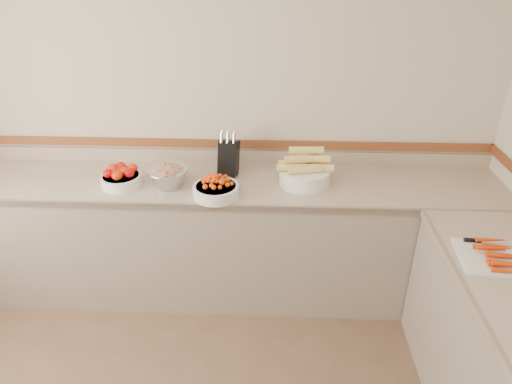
{
  "coord_description": "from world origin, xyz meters",
  "views": [
    {
      "loc": [
        0.46,
        -1.06,
        2.29
      ],
      "look_at": [
        0.35,
        1.35,
        1.0
      ],
      "focal_mm": 32.0,
      "sensor_mm": 36.0,
      "label": 1
    }
  ],
  "objects_px": {
    "knife_block": "(229,157)",
    "tomato_bowl": "(121,177)",
    "cutting_board": "(500,257)",
    "corn_bowl": "(305,172)",
    "cherry_tomato_bowl": "(216,189)",
    "rhubarb_bowl": "(168,176)"
  },
  "relations": [
    {
      "from": "rhubarb_bowl",
      "to": "cutting_board",
      "type": "height_order",
      "value": "rhubarb_bowl"
    },
    {
      "from": "tomato_bowl",
      "to": "corn_bowl",
      "type": "bearing_deg",
      "value": 3.64
    },
    {
      "from": "cherry_tomato_bowl",
      "to": "corn_bowl",
      "type": "distance_m",
      "value": 0.61
    },
    {
      "from": "tomato_bowl",
      "to": "cutting_board",
      "type": "distance_m",
      "value": 2.28
    },
    {
      "from": "knife_block",
      "to": "rhubarb_bowl",
      "type": "relative_size",
      "value": 1.17
    },
    {
      "from": "rhubarb_bowl",
      "to": "corn_bowl",
      "type": "bearing_deg",
      "value": 5.37
    },
    {
      "from": "tomato_bowl",
      "to": "corn_bowl",
      "type": "distance_m",
      "value": 1.22
    },
    {
      "from": "tomato_bowl",
      "to": "cutting_board",
      "type": "relative_size",
      "value": 0.63
    },
    {
      "from": "tomato_bowl",
      "to": "cutting_board",
      "type": "height_order",
      "value": "tomato_bowl"
    },
    {
      "from": "corn_bowl",
      "to": "knife_block",
      "type": "bearing_deg",
      "value": 166.15
    },
    {
      "from": "knife_block",
      "to": "cutting_board",
      "type": "xyz_separation_m",
      "value": [
        1.46,
        -0.94,
        -0.11
      ]
    },
    {
      "from": "knife_block",
      "to": "cherry_tomato_bowl",
      "type": "height_order",
      "value": "knife_block"
    },
    {
      "from": "cherry_tomato_bowl",
      "to": "corn_bowl",
      "type": "height_order",
      "value": "corn_bowl"
    },
    {
      "from": "rhubarb_bowl",
      "to": "cutting_board",
      "type": "relative_size",
      "value": 0.63
    },
    {
      "from": "knife_block",
      "to": "rhubarb_bowl",
      "type": "bearing_deg",
      "value": -150.62
    },
    {
      "from": "knife_block",
      "to": "rhubarb_bowl",
      "type": "distance_m",
      "value": 0.43
    },
    {
      "from": "knife_block",
      "to": "tomato_bowl",
      "type": "bearing_deg",
      "value": -163.59
    },
    {
      "from": "tomato_bowl",
      "to": "cherry_tomato_bowl",
      "type": "distance_m",
      "value": 0.66
    },
    {
      "from": "cherry_tomato_bowl",
      "to": "cutting_board",
      "type": "height_order",
      "value": "cherry_tomato_bowl"
    },
    {
      "from": "tomato_bowl",
      "to": "cherry_tomato_bowl",
      "type": "bearing_deg",
      "value": -11.35
    },
    {
      "from": "cherry_tomato_bowl",
      "to": "rhubarb_bowl",
      "type": "xyz_separation_m",
      "value": [
        -0.33,
        0.12,
        0.02
      ]
    },
    {
      "from": "knife_block",
      "to": "cherry_tomato_bowl",
      "type": "relative_size",
      "value": 1.08
    }
  ]
}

